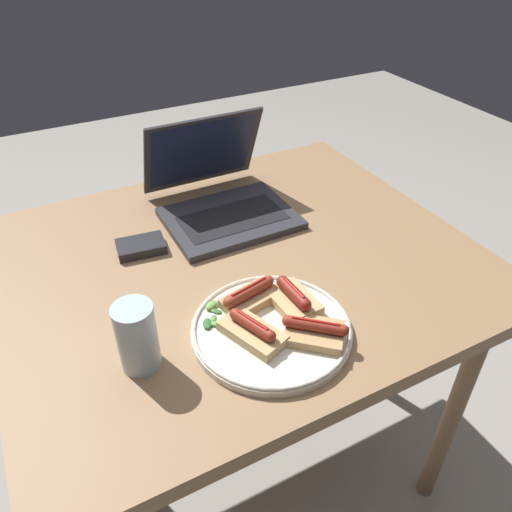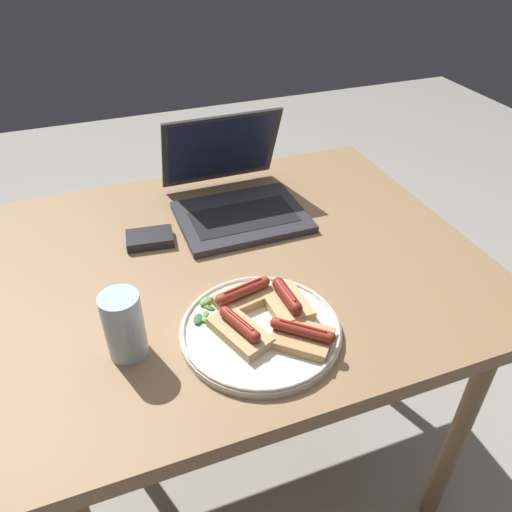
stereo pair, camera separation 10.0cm
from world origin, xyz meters
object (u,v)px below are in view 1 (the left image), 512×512
Objects in this scene: plate at (271,329)px; external_drive at (141,246)px; laptop at (222,198)px; drinking_glass at (137,337)px.

external_drive is (-0.13, 0.36, 0.00)m from plate.
plate is 0.38m from external_drive.
plate is (-0.09, -0.42, -0.03)m from laptop.
laptop is 1.10× the size of plate.
drinking_glass is at bearing -130.39° from laptop.
laptop reaches higher than plate.
external_drive is at bearing -164.75° from laptop.
laptop is 0.24m from external_drive.
laptop is 2.85× the size of external_drive.
plate is at bearing -9.68° from drinking_glass.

